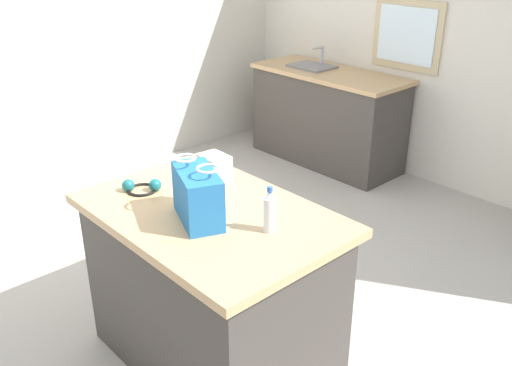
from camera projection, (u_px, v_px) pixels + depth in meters
ground at (227, 307)px, 3.41m from camera, size 6.29×6.29×0.00m
back_wall at (471, 39)px, 4.49m from camera, size 4.83×0.13×2.59m
left_wall at (31, 39)px, 4.48m from camera, size 0.10×5.24×2.59m
kitchen_island at (213, 288)px, 2.82m from camera, size 1.27×0.85×0.90m
sink_counter at (327, 116)px, 5.38m from camera, size 1.52×0.63×1.08m
shopping_bag at (198, 195)px, 2.50m from camera, size 0.36×0.28×0.29m
small_box at (214, 169)px, 2.89m from camera, size 0.16×0.13×0.16m
bottle at (270, 212)px, 2.42m from camera, size 0.06×0.06×0.22m
ear_defenders at (142, 187)px, 2.82m from camera, size 0.21×0.21×0.06m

